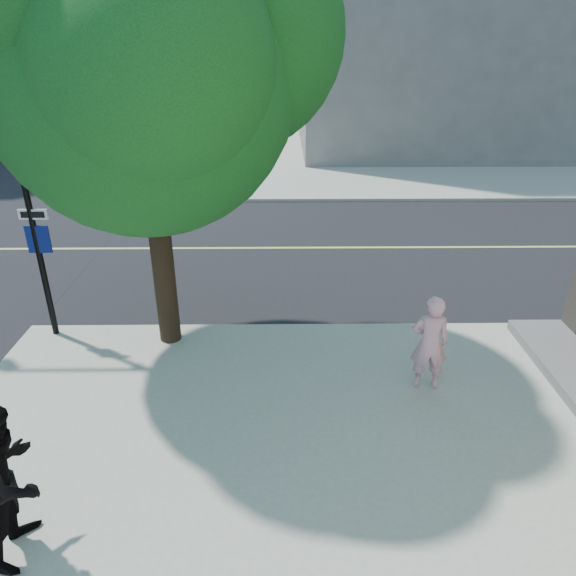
{
  "coord_description": "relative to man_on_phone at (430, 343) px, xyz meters",
  "views": [
    {
      "loc": [
        3.99,
        -9.26,
        5.32
      ],
      "look_at": [
        4.08,
        -0.8,
        1.3
      ],
      "focal_mm": 33.17,
      "sensor_mm": 36.0,
      "label": 1
    }
  ],
  "objects": [
    {
      "name": "sidewalk_ne",
      "position": [
        7.19,
        23.59,
        -0.88
      ],
      "size": [
        29.0,
        25.0,
        0.12
      ],
      "primitive_type": "cube",
      "color": "#A3A491",
      "rests_on": "ground"
    },
    {
      "name": "ground",
      "position": [
        -6.31,
        2.09,
        -0.94
      ],
      "size": [
        140.0,
        140.0,
        0.0
      ],
      "primitive_type": "plane",
      "color": "black",
      "rests_on": "ground"
    },
    {
      "name": "man_on_phone",
      "position": [
        0.0,
        0.0,
        0.0
      ],
      "size": [
        0.62,
        0.43,
        1.63
      ],
      "primitive_type": "imported",
      "rotation": [
        0.0,
        0.0,
        3.08
      ],
      "color": "pink",
      "rests_on": "sidewalk_se"
    },
    {
      "name": "pedestrian",
      "position": [
        -5.23,
        -2.93,
        0.15
      ],
      "size": [
        0.76,
        0.96,
        1.92
      ],
      "primitive_type": "imported",
      "rotation": [
        0.0,
        0.0,
        1.6
      ],
      "color": "black",
      "rests_on": "sidewalk_se"
    },
    {
      "name": "street_tree",
      "position": [
        -4.31,
        1.58,
        4.32
      ],
      "size": [
        5.99,
        5.45,
        7.95
      ],
      "rotation": [
        0.0,
        0.0,
        -0.43
      ],
      "color": "black",
      "rests_on": "sidewalk_se"
    },
    {
      "name": "road_ew",
      "position": [
        -6.31,
        6.59,
        -0.93
      ],
      "size": [
        140.0,
        9.0,
        0.01
      ],
      "primitive_type": "cube",
      "color": "black",
      "rests_on": "ground"
    }
  ]
}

